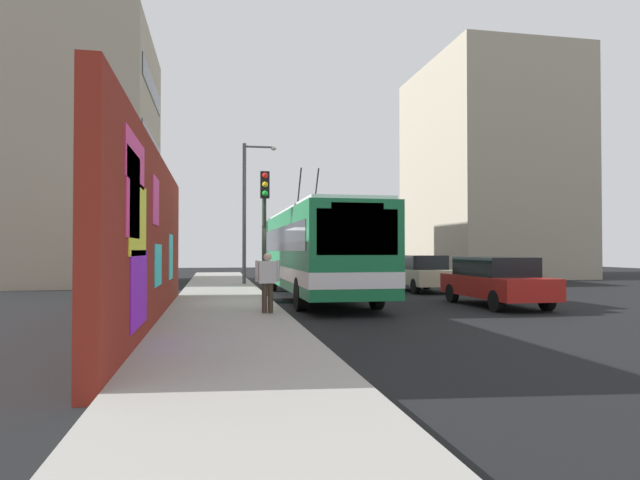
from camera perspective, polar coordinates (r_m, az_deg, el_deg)
The scene contains 14 objects.
ground_plane at distance 17.90m, azimuth -4.82°, elevation -6.85°, with size 80.00×80.00×0.00m, color black.
sidewalk_slab at distance 17.80m, azimuth -9.98°, elevation -6.63°, with size 48.00×3.20×0.15m, color #9E9B93.
graffiti_wall at distance 13.78m, azimuth -16.96°, elevation 0.07°, with size 14.06×0.32×4.13m.
building_far_left at distance 32.64m, azimuth -23.94°, elevation 7.73°, with size 10.00×7.78×13.49m.
building_far_right at distance 40.64m, azimuth 17.04°, elevation 6.87°, with size 11.87×8.90×14.77m.
city_bus at distance 20.41m, azimuth -0.49°, elevation -1.00°, with size 12.34×2.63×5.07m.
parked_car_red at distance 18.56m, azimuth 17.79°, elevation -4.01°, with size 4.57×1.85×1.58m.
parked_car_champagne at distance 24.43m, azimuth 10.46°, elevation -3.33°, with size 4.11×1.78×1.58m.
parked_car_white at distance 29.77m, azimuth 6.48°, elevation -2.93°, with size 4.38×1.77×1.58m.
parked_car_silver at distance 36.01m, azimuth 3.38°, elevation -2.61°, with size 4.56×1.95×1.58m.
pedestrian_at_curb at distance 14.51m, azimuth -5.48°, elevation -3.96°, with size 0.22×0.65×1.58m.
traffic_light at distance 17.38m, azimuth -5.80°, elevation 2.71°, with size 0.49×0.28×4.16m.
street_lamp at distance 27.43m, azimuth -7.51°, elevation 3.78°, with size 0.44×1.69×6.96m.
curbside_puddle at distance 19.08m, azimuth -3.38°, elevation -6.49°, with size 1.05×1.05×0.00m, color black.
Camera 1 is at (-17.71, 1.90, 1.80)m, focal length 30.75 mm.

